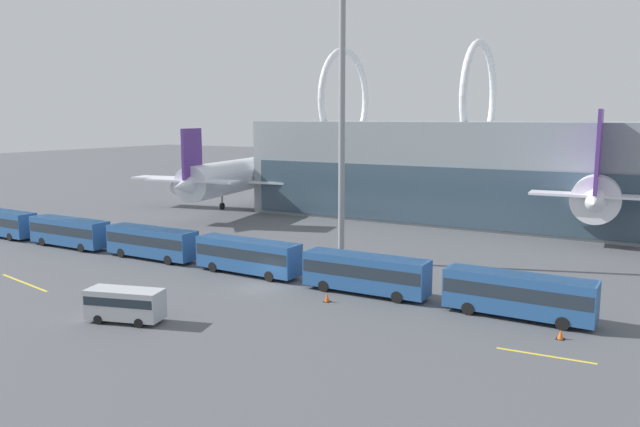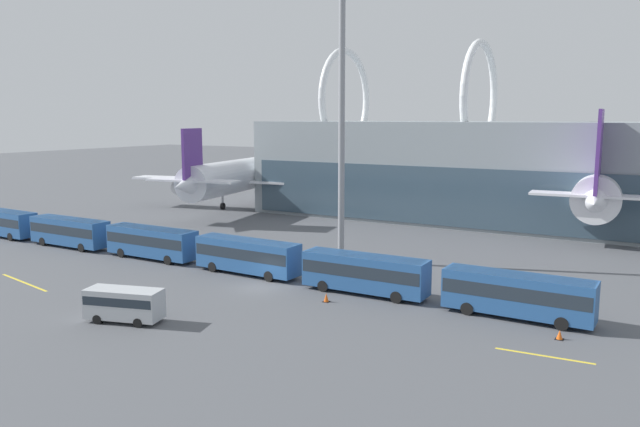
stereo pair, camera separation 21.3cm
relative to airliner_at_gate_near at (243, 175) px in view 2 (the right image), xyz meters
The scene contains 15 objects.
ground_plane 48.73m from the airliner_at_gate_near, 51.39° to the right, with size 440.00×440.00×0.00m, color #515459.
airliner_at_gate_near is the anchor object (origin of this frame).
airliner_at_gate_far 53.78m from the airliner_at_gate_near, ahead, with size 35.99×36.24×16.03m.
shuttle_bus_0 36.84m from the airliner_at_gate_near, 109.52° to the right, with size 11.23×3.01×3.39m.
shuttle_bus_1 34.80m from the airliner_at_gate_near, 88.93° to the right, with size 11.16×2.72×3.39m.
shuttle_bus_2 37.06m from the airliner_at_gate_near, 68.46° to the right, with size 11.16×2.72×3.39m.
shuttle_bus_3 43.60m from the airliner_at_gate_near, 52.53° to the right, with size 11.23×2.99×3.39m.
shuttle_bus_4 52.76m from the airliner_at_gate_near, 41.66° to the right, with size 11.16×2.71×3.39m.
shuttle_bus_5 63.04m from the airliner_at_gate_near, 33.95° to the right, with size 11.18×2.78×3.39m.
service_van_foreground 57.58m from the airliner_at_gate_near, 61.86° to the right, with size 6.09×3.64×2.49m.
floodlight_mast 42.22m from the airliner_at_gate_near, 38.39° to the right, with size 2.48×2.48×29.29m.
lane_stripe_1 48.88m from the airliner_at_gate_near, 77.63° to the right, with size 9.12×0.25×0.01m, color yellow.
lane_stripe_2 69.86m from the airliner_at_gate_near, 37.13° to the right, with size 6.11×0.25×0.01m, color yellow.
traffic_cone_0 67.95m from the airliner_at_gate_near, 34.48° to the right, with size 0.57×0.57×0.66m.
traffic_cone_1 54.25m from the airliner_at_gate_near, 45.82° to the right, with size 0.56×0.56×0.74m.
Camera 2 is at (31.96, -44.25, 15.07)m, focal length 35.00 mm.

